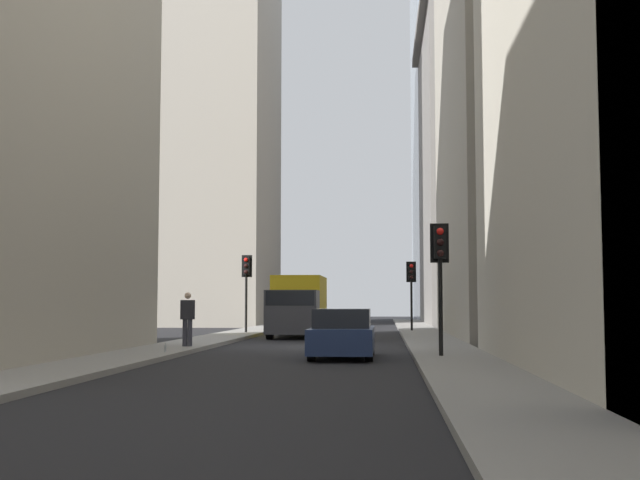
# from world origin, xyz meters

# --- Properties ---
(ground_plane) EXTENTS (135.00, 135.00, 0.00)m
(ground_plane) POSITION_xyz_m (0.00, 0.00, 0.00)
(ground_plane) COLOR black
(sidewalk_right) EXTENTS (90.00, 2.20, 0.14)m
(sidewalk_right) POSITION_xyz_m (0.00, 4.50, 0.07)
(sidewalk_right) COLOR gray
(sidewalk_right) RESTS_ON ground_plane
(sidewalk_left) EXTENTS (90.00, 2.20, 0.14)m
(sidewalk_left) POSITION_xyz_m (0.00, -4.50, 0.07)
(sidewalk_left) COLOR gray
(sidewalk_left) RESTS_ON ground_plane
(building_left_midfar) EXTENTS (17.52, 10.50, 26.39)m
(building_left_midfar) POSITION_xyz_m (8.16, -10.59, 13.21)
(building_left_midfar) COLOR #A8A091
(building_left_midfar) RESTS_ON ground_plane
(building_left_far) EXTENTS (16.91, 10.50, 24.57)m
(building_left_far) POSITION_xyz_m (30.54, -10.59, 12.30)
(building_left_far) COLOR gray
(building_left_far) RESTS_ON ground_plane
(building_right_far) EXTENTS (12.60, 10.50, 33.16)m
(building_right_far) POSITION_xyz_m (28.37, 10.60, 16.59)
(building_right_far) COLOR gray
(building_right_far) RESTS_ON ground_plane
(delivery_truck) EXTENTS (6.46, 2.25, 2.84)m
(delivery_truck) POSITION_xyz_m (7.94, 1.40, 1.46)
(delivery_truck) COLOR yellow
(delivery_truck) RESTS_ON ground_plane
(sedan_navy) EXTENTS (4.30, 1.78, 1.42)m
(sedan_navy) POSITION_xyz_m (-6.31, -1.40, 0.66)
(sedan_navy) COLOR navy
(sedan_navy) RESTS_ON ground_plane
(traffic_light_foreground) EXTENTS (0.43, 0.52, 3.66)m
(traffic_light_foreground) POSITION_xyz_m (-7.16, -4.15, 2.82)
(traffic_light_foreground) COLOR black
(traffic_light_foreground) RESTS_ON sidewalk_left
(traffic_light_midblock) EXTENTS (0.43, 0.52, 3.66)m
(traffic_light_midblock) POSITION_xyz_m (13.86, -4.05, 2.82)
(traffic_light_midblock) COLOR black
(traffic_light_midblock) RESTS_ON sidewalk_left
(traffic_light_far_junction) EXTENTS (0.43, 0.52, 3.84)m
(traffic_light_far_junction) POSITION_xyz_m (10.33, 4.24, 2.96)
(traffic_light_far_junction) COLOR black
(traffic_light_far_junction) RESTS_ON sidewalk_right
(pedestrian) EXTENTS (0.26, 0.44, 1.80)m
(pedestrian) POSITION_xyz_m (-2.91, 3.97, 1.13)
(pedestrian) COLOR #33333D
(pedestrian) RESTS_ON sidewalk_right
(discarded_bottle) EXTENTS (0.07, 0.07, 0.27)m
(discarded_bottle) POSITION_xyz_m (-6.19, 3.83, 0.25)
(discarded_bottle) COLOR #999EA3
(discarded_bottle) RESTS_ON sidewalk_right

